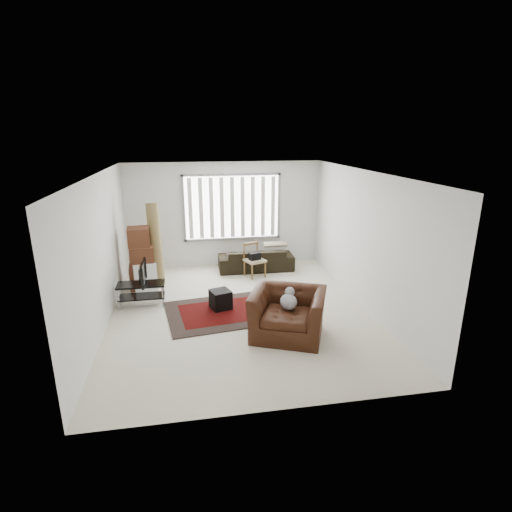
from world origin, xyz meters
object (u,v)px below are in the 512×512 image
(tv_stand, at_px, (141,290))
(side_chair, at_px, (254,259))
(moving_boxes, at_px, (141,260))
(sofa, at_px, (256,256))
(armchair, at_px, (288,310))

(tv_stand, xyz_separation_m, side_chair, (2.56, 1.30, 0.11))
(tv_stand, height_order, moving_boxes, moving_boxes)
(tv_stand, height_order, sofa, sofa)
(tv_stand, height_order, armchair, armchair)
(tv_stand, distance_m, sofa, 3.22)
(tv_stand, distance_m, side_chair, 2.87)
(tv_stand, bearing_deg, moving_boxes, 93.82)
(moving_boxes, height_order, sofa, moving_boxes)
(moving_boxes, bearing_deg, side_chair, 6.08)
(side_chair, bearing_deg, tv_stand, -174.00)
(armchair, bearing_deg, side_chair, 114.20)
(side_chair, bearing_deg, moving_boxes, 165.15)
(sofa, height_order, side_chair, side_chair)
(moving_boxes, xyz_separation_m, side_chair, (2.62, 0.28, -0.19))
(sofa, bearing_deg, moving_boxes, 17.02)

